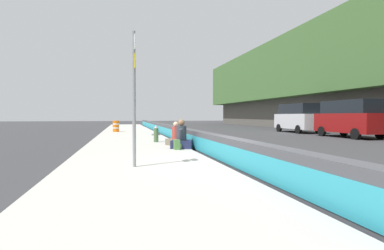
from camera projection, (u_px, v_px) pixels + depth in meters
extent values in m
plane|color=#353538|center=(233.00, 167.00, 8.91)|extent=(160.00, 160.00, 0.00)
cube|color=#B5B2A8|center=(142.00, 168.00, 8.31)|extent=(80.00, 4.40, 0.14)
cube|color=#47474C|center=(233.00, 152.00, 8.89)|extent=(76.00, 0.44, 0.85)
cube|color=teal|center=(225.00, 154.00, 8.84)|extent=(74.48, 0.01, 0.54)
cylinder|color=gray|center=(134.00, 99.00, 8.00)|extent=(0.09, 0.09, 3.60)
cube|color=white|center=(134.00, 43.00, 7.96)|extent=(0.44, 0.02, 0.36)
cube|color=black|center=(135.00, 43.00, 7.96)|extent=(0.30, 0.01, 0.10)
cube|color=yellow|center=(135.00, 62.00, 7.97)|extent=(0.44, 0.02, 0.36)
cube|color=black|center=(135.00, 62.00, 7.97)|extent=(0.30, 0.01, 0.10)
cylinder|color=#47663D|center=(156.00, 135.00, 15.60)|extent=(0.24, 0.24, 0.72)
cone|color=gray|center=(156.00, 127.00, 15.58)|extent=(0.26, 0.26, 0.16)
cylinder|color=gray|center=(159.00, 134.00, 15.63)|extent=(0.10, 0.12, 0.10)
cylinder|color=gray|center=(153.00, 134.00, 15.56)|extent=(0.10, 0.12, 0.10)
cube|color=#23284C|center=(181.00, 144.00, 12.64)|extent=(0.95, 1.04, 0.33)
cylinder|color=#333842|center=(181.00, 133.00, 12.63)|extent=(0.42, 0.42, 0.62)
sphere|color=#8E6647|center=(181.00, 123.00, 12.62)|extent=(0.27, 0.27, 0.27)
cylinder|color=#333842|center=(182.00, 134.00, 12.86)|extent=(0.34, 0.22, 0.54)
cylinder|color=#333842|center=(181.00, 135.00, 12.40)|extent=(0.34, 0.22, 0.54)
cube|color=#706651|center=(176.00, 142.00, 14.01)|extent=(0.89, 0.96, 0.29)
cylinder|color=#AD3D33|center=(176.00, 133.00, 14.00)|extent=(0.37, 0.37, 0.55)
sphere|color=beige|center=(176.00, 124.00, 13.98)|extent=(0.24, 0.24, 0.24)
cylinder|color=#AD3D33|center=(174.00, 134.00, 14.17)|extent=(0.31, 0.22, 0.49)
cylinder|color=#AD3D33|center=(178.00, 134.00, 13.82)|extent=(0.31, 0.22, 0.49)
cube|color=#4C7A3D|center=(177.00, 145.00, 12.11)|extent=(0.32, 0.22, 0.40)
cube|color=#4C7A3D|center=(180.00, 146.00, 12.15)|extent=(0.22, 0.06, 0.20)
cylinder|color=orange|center=(116.00, 126.00, 25.45)|extent=(0.52, 0.52, 0.95)
cylinder|color=white|center=(116.00, 124.00, 25.44)|extent=(0.54, 0.54, 0.10)
cylinder|color=white|center=(116.00, 128.00, 25.45)|extent=(0.54, 0.54, 0.10)
cube|color=maroon|center=(349.00, 123.00, 20.73)|extent=(5.11, 1.99, 1.30)
cube|color=black|center=(351.00, 107.00, 20.60)|extent=(4.11, 1.78, 0.90)
cylinder|color=black|center=(322.00, 131.00, 22.12)|extent=(0.72, 0.22, 0.72)
cylinder|color=black|center=(344.00, 131.00, 22.55)|extent=(0.72, 0.22, 0.72)
cylinder|color=black|center=(356.00, 134.00, 18.94)|extent=(0.72, 0.22, 0.72)
cylinder|color=black|center=(380.00, 133.00, 19.38)|extent=(0.72, 0.22, 0.72)
cube|color=silver|center=(298.00, 121.00, 26.92)|extent=(5.13, 2.03, 1.30)
cube|color=black|center=(299.00, 109.00, 26.79)|extent=(4.12, 1.82, 0.90)
cylinder|color=black|center=(279.00, 128.00, 28.33)|extent=(0.72, 0.23, 0.72)
cylinder|color=black|center=(297.00, 128.00, 28.73)|extent=(0.72, 0.23, 0.72)
cylinder|color=black|center=(298.00, 129.00, 25.15)|extent=(0.72, 0.23, 0.72)
cylinder|color=black|center=(318.00, 129.00, 25.54)|extent=(0.72, 0.23, 0.72)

